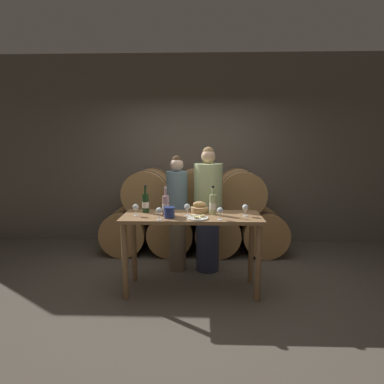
% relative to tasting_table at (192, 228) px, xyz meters
% --- Properties ---
extents(ground_plane, '(10.00, 10.00, 0.00)m').
position_rel_tasting_table_xyz_m(ground_plane, '(0.00, 0.00, -0.76)').
color(ground_plane, '#564F44').
extents(stone_wall_back, '(10.00, 0.12, 3.20)m').
position_rel_tasting_table_xyz_m(stone_wall_back, '(0.00, 1.92, 0.84)').
color(stone_wall_back, '#60594F').
rests_on(stone_wall_back, ground_plane).
extents(barrel_stack, '(2.89, 0.86, 1.33)m').
position_rel_tasting_table_xyz_m(barrel_stack, '(0.00, 1.37, -0.15)').
color(barrel_stack, '#A87A47').
rests_on(barrel_stack, ground_plane).
extents(tasting_table, '(1.58, 0.58, 0.91)m').
position_rel_tasting_table_xyz_m(tasting_table, '(0.00, 0.00, 0.00)').
color(tasting_table, olive).
rests_on(tasting_table, ground_plane).
extents(person_left, '(0.28, 0.28, 1.57)m').
position_rel_tasting_table_xyz_m(person_left, '(-0.21, 0.60, 0.05)').
color(person_left, '#756651').
rests_on(person_left, ground_plane).
extents(person_right, '(0.38, 0.38, 1.68)m').
position_rel_tasting_table_xyz_m(person_right, '(0.20, 0.60, 0.08)').
color(person_right, '#2D334C').
rests_on(person_right, ground_plane).
extents(wine_bottle_red, '(0.08, 0.08, 0.33)m').
position_rel_tasting_table_xyz_m(wine_bottle_red, '(-0.55, 0.13, 0.26)').
color(wine_bottle_red, '#193819').
rests_on(wine_bottle_red, tasting_table).
extents(wine_bottle_white, '(0.08, 0.08, 0.33)m').
position_rel_tasting_table_xyz_m(wine_bottle_white, '(0.24, 0.05, 0.26)').
color(wine_bottle_white, '#ADBC7F').
rests_on(wine_bottle_white, tasting_table).
extents(wine_bottle_rose, '(0.08, 0.08, 0.32)m').
position_rel_tasting_table_xyz_m(wine_bottle_rose, '(-0.30, 0.02, 0.26)').
color(wine_bottle_rose, '#BC8E93').
rests_on(wine_bottle_rose, tasting_table).
extents(blue_crock, '(0.13, 0.13, 0.12)m').
position_rel_tasting_table_xyz_m(blue_crock, '(-0.24, -0.13, 0.21)').
color(blue_crock, navy).
rests_on(blue_crock, tasting_table).
extents(bread_basket, '(0.21, 0.21, 0.13)m').
position_rel_tasting_table_xyz_m(bread_basket, '(0.09, 0.16, 0.20)').
color(bread_basket, tan).
rests_on(bread_basket, tasting_table).
extents(cheese_plate, '(0.24, 0.24, 0.04)m').
position_rel_tasting_table_xyz_m(cheese_plate, '(0.07, -0.16, 0.16)').
color(cheese_plate, white).
rests_on(cheese_plate, tasting_table).
extents(wine_glass_far_left, '(0.07, 0.07, 0.14)m').
position_rel_tasting_table_xyz_m(wine_glass_far_left, '(-0.63, -0.05, 0.24)').
color(wine_glass_far_left, white).
rests_on(wine_glass_far_left, tasting_table).
extents(wine_glass_left, '(0.07, 0.07, 0.14)m').
position_rel_tasting_table_xyz_m(wine_glass_left, '(-0.34, -0.22, 0.24)').
color(wine_glass_left, white).
rests_on(wine_glass_left, tasting_table).
extents(wine_glass_center, '(0.07, 0.07, 0.14)m').
position_rel_tasting_table_xyz_m(wine_glass_center, '(-0.05, -0.02, 0.24)').
color(wine_glass_center, white).
rests_on(wine_glass_center, tasting_table).
extents(wine_glass_right, '(0.07, 0.07, 0.14)m').
position_rel_tasting_table_xyz_m(wine_glass_right, '(0.31, -0.20, 0.24)').
color(wine_glass_right, white).
rests_on(wine_glass_right, tasting_table).
extents(wine_glass_far_right, '(0.07, 0.07, 0.14)m').
position_rel_tasting_table_xyz_m(wine_glass_far_right, '(0.60, -0.03, 0.24)').
color(wine_glass_far_right, white).
rests_on(wine_glass_far_right, tasting_table).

